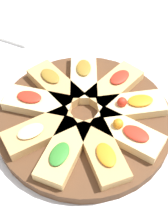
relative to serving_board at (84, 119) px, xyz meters
name	(u,v)px	position (x,y,z in m)	size (l,w,h in m)	color
ground_plane	(84,122)	(0.00, 0.00, -0.01)	(3.00, 3.00, 0.00)	silver
serving_board	(84,119)	(0.00, 0.00, 0.00)	(0.41, 0.41, 0.03)	#51331E
focaccia_slice_0	(131,106)	(-0.09, 0.06, 0.03)	(0.17, 0.14, 0.04)	#E5C689
focaccia_slice_1	(115,85)	(-0.11, -0.01, 0.03)	(0.17, 0.08, 0.03)	tan
focaccia_slice_2	(84,77)	(-0.08, -0.08, 0.03)	(0.16, 0.16, 0.03)	#E5C689
focaccia_slice_3	(55,84)	(-0.01, -0.11, 0.03)	(0.07, 0.16, 0.03)	tan
focaccia_slice_4	(38,102)	(0.06, -0.10, 0.03)	(0.14, 0.17, 0.03)	#E5C689
focaccia_slice_5	(39,132)	(0.11, -0.02, 0.03)	(0.17, 0.10, 0.03)	tan
focaccia_slice_6	(64,151)	(0.10, 0.05, 0.03)	(0.17, 0.13, 0.03)	tan
focaccia_slice_7	(102,151)	(0.04, 0.10, 0.03)	(0.12, 0.17, 0.03)	tan
focaccia_slice_8	(127,133)	(-0.03, 0.11, 0.03)	(0.10, 0.17, 0.04)	#E5C689
napkin_stack	(21,29)	(-0.10, -0.40, -0.01)	(0.13, 0.11, 0.01)	white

